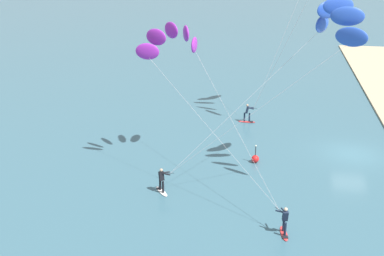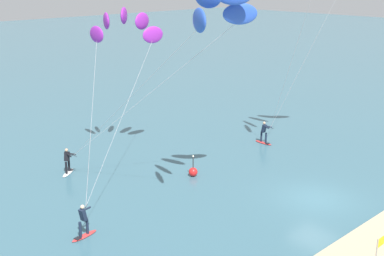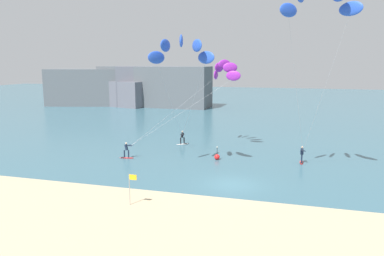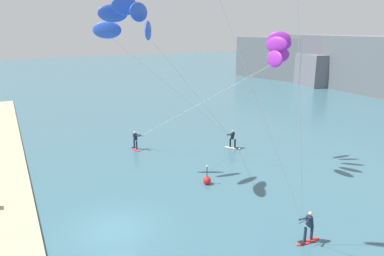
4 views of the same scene
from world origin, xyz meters
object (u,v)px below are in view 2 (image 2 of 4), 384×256
(kitesurfer_nearshore, at_px, (123,32))
(kitesurfer_far_out, at_px, (214,10))
(marker_buoy, at_px, (193,172))
(beach_flag, at_px, (378,253))

(kitesurfer_nearshore, distance_m, kitesurfer_far_out, 10.04)
(marker_buoy, bearing_deg, kitesurfer_far_out, -121.75)
(kitesurfer_nearshore, bearing_deg, kitesurfer_far_out, -99.59)
(kitesurfer_nearshore, relative_size, marker_buoy, 8.35)
(kitesurfer_nearshore, height_order, kitesurfer_far_out, kitesurfer_far_out)
(kitesurfer_nearshore, xyz_separation_m, beach_flag, (-2.24, -19.43, -6.88))
(kitesurfer_far_out, distance_m, beach_flag, 13.13)
(marker_buoy, height_order, beach_flag, beach_flag)
(kitesurfer_far_out, height_order, marker_buoy, kitesurfer_far_out)
(kitesurfer_nearshore, bearing_deg, marker_buoy, -81.24)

